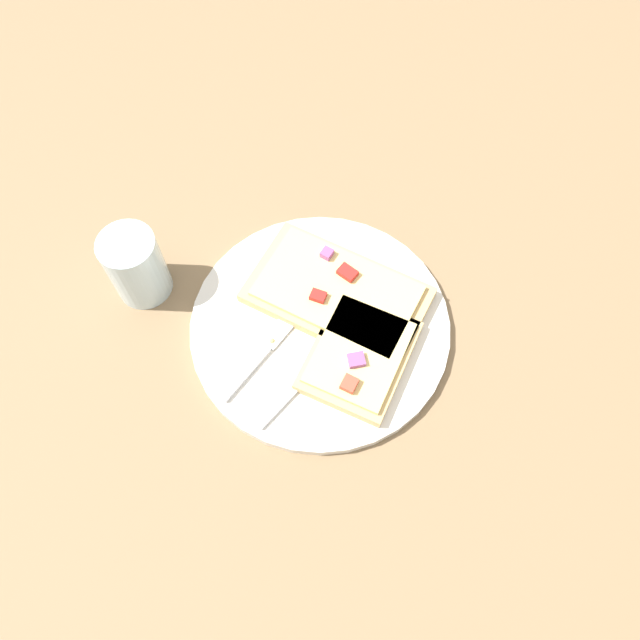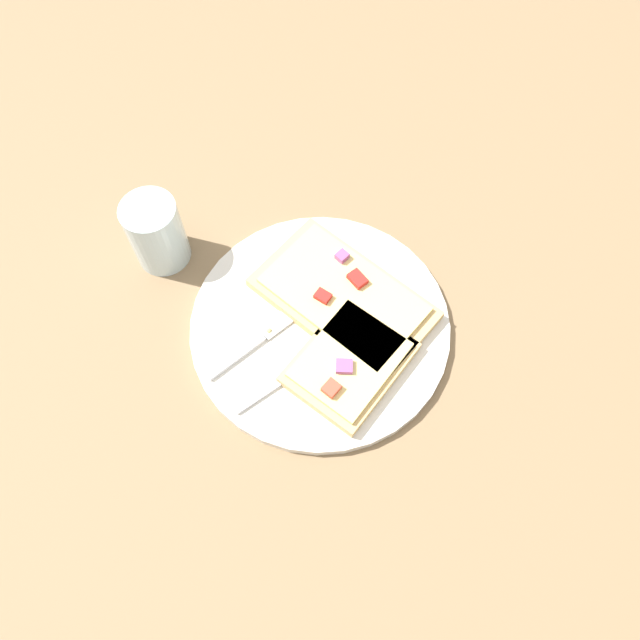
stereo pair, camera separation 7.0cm
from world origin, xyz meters
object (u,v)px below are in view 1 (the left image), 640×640
Objects in this scene: pizza_slice_main at (337,293)px; knife at (270,341)px; fork at (335,344)px; pizza_slice_corner at (361,354)px; drinking_glass at (136,266)px; plate at (320,326)px.

knife is at bearing 64.45° from pizza_slice_main.
pizza_slice_main is (0.09, -0.01, 0.01)m from knife.
pizza_slice_corner is at bearing -78.81° from fork.
pizza_slice_corner reaches higher than knife.
pizza_slice_main is 2.46× the size of drinking_glass.
drinking_glass is (-0.14, 0.18, 0.02)m from pizza_slice_main.
plate is at bearing 87.55° from pizza_slice_main.
pizza_slice_main is at bearing 42.71° from pizza_slice_corner.
drinking_glass reaches higher than knife.
pizza_slice_corner is at bearing 135.64° from pizza_slice_main.
knife is at bearing -72.40° from drinking_glass.
pizza_slice_corner is (0.06, -0.08, 0.01)m from knife.
knife is 1.30× the size of pizza_slice_corner.
fork is 0.07m from knife.
pizza_slice_main is 1.45× the size of pizza_slice_corner.
plate is 0.06m from pizza_slice_corner.
plate is at bearing 71.67° from pizza_slice_corner.
plate is 0.06m from knife.
plate is at bearing 75.09° from fork.
fork is 1.12× the size of knife.
fork is 2.46× the size of drinking_glass.
fork is at bearing 115.24° from pizza_slice_main.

